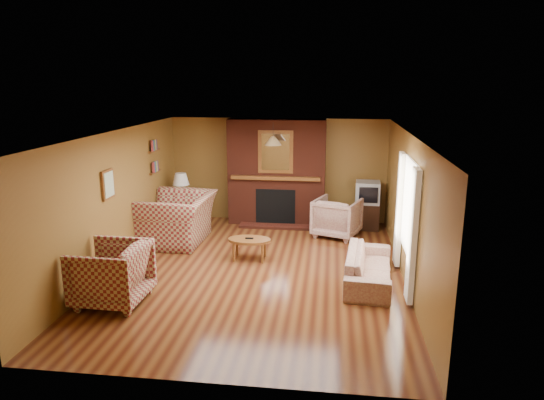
# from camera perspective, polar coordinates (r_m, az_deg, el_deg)

# --- Properties ---
(floor) EXTENTS (6.50, 6.50, 0.00)m
(floor) POSITION_cam_1_polar(r_m,az_deg,el_deg) (8.56, -1.79, -8.36)
(floor) COLOR #451D0E
(floor) RESTS_ON ground
(ceiling) EXTENTS (6.50, 6.50, 0.00)m
(ceiling) POSITION_cam_1_polar(r_m,az_deg,el_deg) (7.97, -1.92, 7.82)
(ceiling) COLOR white
(ceiling) RESTS_ON wall_back
(wall_back) EXTENTS (6.50, 0.00, 6.50)m
(wall_back) POSITION_cam_1_polar(r_m,az_deg,el_deg) (11.33, 0.72, 3.54)
(wall_back) COLOR brown
(wall_back) RESTS_ON floor
(wall_front) EXTENTS (6.50, 0.00, 6.50)m
(wall_front) POSITION_cam_1_polar(r_m,az_deg,el_deg) (5.17, -7.58, -9.57)
(wall_front) COLOR brown
(wall_front) RESTS_ON floor
(wall_left) EXTENTS (0.00, 6.50, 6.50)m
(wall_left) POSITION_cam_1_polar(r_m,az_deg,el_deg) (8.92, -17.93, -0.03)
(wall_left) COLOR brown
(wall_left) RESTS_ON floor
(wall_right) EXTENTS (0.00, 6.50, 6.50)m
(wall_right) POSITION_cam_1_polar(r_m,az_deg,el_deg) (8.18, 15.71, -1.09)
(wall_right) COLOR brown
(wall_right) RESTS_ON floor
(fireplace) EXTENTS (2.20, 0.82, 2.40)m
(fireplace) POSITION_cam_1_polar(r_m,az_deg,el_deg) (11.07, 0.56, 3.20)
(fireplace) COLOR #521D11
(fireplace) RESTS_ON floor
(window_right) EXTENTS (0.10, 1.85, 2.00)m
(window_right) POSITION_cam_1_polar(r_m,az_deg,el_deg) (8.00, 15.54, -1.96)
(window_right) COLOR beige
(window_right) RESTS_ON wall_right
(bookshelf) EXTENTS (0.09, 0.55, 0.71)m
(bookshelf) POSITION_cam_1_polar(r_m,az_deg,el_deg) (10.52, -13.52, 4.91)
(bookshelf) COLOR brown
(bookshelf) RESTS_ON wall_left
(botanical_print) EXTENTS (0.05, 0.40, 0.50)m
(botanical_print) POSITION_cam_1_polar(r_m,az_deg,el_deg) (8.56, -18.74, 1.76)
(botanical_print) COLOR brown
(botanical_print) RESTS_ON wall_left
(pendant_light) EXTENTS (0.36, 0.36, 0.48)m
(pendant_light) POSITION_cam_1_polar(r_m,az_deg,el_deg) (10.28, 0.13, 6.97)
(pendant_light) COLOR black
(pendant_light) RESTS_ON ceiling
(plaid_loveseat) EXTENTS (1.37, 1.56, 0.99)m
(plaid_loveseat) POSITION_cam_1_polar(r_m,az_deg,el_deg) (10.09, -11.03, -2.16)
(plaid_loveseat) COLOR maroon
(plaid_loveseat) RESTS_ON floor
(plaid_armchair) EXTENTS (1.04, 1.01, 0.92)m
(plaid_armchair) POSITION_cam_1_polar(r_m,az_deg,el_deg) (7.64, -18.38, -8.23)
(plaid_armchair) COLOR maroon
(plaid_armchair) RESTS_ON floor
(floral_sofa) EXTENTS (0.88, 1.87, 0.53)m
(floral_sofa) POSITION_cam_1_polar(r_m,az_deg,el_deg) (8.19, 11.31, -7.71)
(floral_sofa) COLOR #B8B18E
(floral_sofa) RESTS_ON floor
(floral_armchair) EXTENTS (1.14, 1.15, 0.82)m
(floral_armchair) POSITION_cam_1_polar(r_m,az_deg,el_deg) (10.39, 7.66, -2.03)
(floral_armchair) COLOR #B8B18E
(floral_armchair) RESTS_ON floor
(coffee_table) EXTENTS (0.79, 0.49, 0.42)m
(coffee_table) POSITION_cam_1_polar(r_m,az_deg,el_deg) (8.98, -2.68, -4.91)
(coffee_table) COLOR brown
(coffee_table) RESTS_ON floor
(side_table) EXTENTS (0.48, 0.48, 0.61)m
(side_table) POSITION_cam_1_polar(r_m,az_deg,el_deg) (11.20, -10.51, -1.52)
(side_table) COLOR brown
(side_table) RESTS_ON floor
(table_lamp) EXTENTS (0.37, 0.37, 0.62)m
(table_lamp) POSITION_cam_1_polar(r_m,az_deg,el_deg) (11.05, -10.66, 1.72)
(table_lamp) COLOR silver
(table_lamp) RESTS_ON side_table
(tv_stand) EXTENTS (0.56, 0.51, 0.59)m
(tv_stand) POSITION_cam_1_polar(r_m,az_deg,el_deg) (11.06, 11.06, -1.82)
(tv_stand) COLOR black
(tv_stand) RESTS_ON floor
(crt_tv) EXTENTS (0.55, 0.55, 0.48)m
(crt_tv) POSITION_cam_1_polar(r_m,az_deg,el_deg) (10.92, 11.19, 0.88)
(crt_tv) COLOR #999BA0
(crt_tv) RESTS_ON tv_stand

